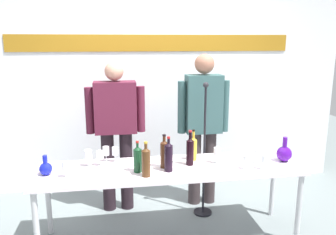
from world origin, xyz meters
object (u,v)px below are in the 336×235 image
(wine_bottle_0, at_px, (164,153))
(wine_glass_right_2, at_px, (256,153))
(decanter_blue_left, at_px, (46,168))
(wine_glass_right_1, at_px, (217,152))
(decanter_blue_right, at_px, (284,153))
(wine_bottle_4, at_px, (193,148))
(wine_bottle_2, at_px, (190,150))
(presenter_right, at_px, (203,121))
(wine_bottle_5, at_px, (146,161))
(wine_glass_left_2, at_px, (106,151))
(wine_bottle_1, at_px, (138,159))
(wine_glass_left_3, at_px, (100,155))
(display_table, at_px, (171,172))
(wine_glass_left_4, at_px, (88,155))
(wine_glass_left_1, at_px, (115,151))
(wine_glass_left_0, at_px, (66,166))
(wine_glass_right_0, at_px, (264,159))
(wine_glass_right_3, at_px, (246,160))
(presenter_left, at_px, (116,127))
(microphone_stand, at_px, (204,172))
(wine_bottle_3, at_px, (169,156))

(wine_bottle_0, height_order, wine_glass_right_2, wine_bottle_0)
(decanter_blue_left, bearing_deg, wine_glass_right_1, 1.65)
(decanter_blue_right, relative_size, wine_bottle_4, 0.79)
(decanter_blue_right, relative_size, wine_bottle_2, 0.72)
(presenter_right, height_order, wine_bottle_5, presenter_right)
(wine_bottle_0, distance_m, wine_glass_left_2, 0.59)
(wine_bottle_1, relative_size, wine_glass_left_3, 1.98)
(display_table, xyz_separation_m, wine_glass_left_4, (-0.75, 0.13, 0.17))
(wine_glass_left_1, xyz_separation_m, wine_glass_right_2, (1.32, -0.25, -0.00))
(wine_glass_left_0, bearing_deg, wine_glass_right_0, -2.67)
(wine_bottle_1, height_order, wine_glass_right_1, wine_bottle_1)
(wine_bottle_1, xyz_separation_m, wine_bottle_5, (0.06, -0.11, 0.01))
(wine_glass_right_3, bearing_deg, wine_glass_right_1, 139.87)
(wine_glass_right_3, bearing_deg, wine_glass_left_4, 168.43)
(wine_bottle_1, relative_size, wine_bottle_4, 0.93)
(presenter_left, xyz_separation_m, presenter_right, (0.97, 0.00, 0.03))
(wine_bottle_2, bearing_deg, wine_bottle_0, -173.08)
(decanter_blue_right, height_order, presenter_right, presenter_right)
(wine_glass_right_2, bearing_deg, wine_bottle_0, 178.16)
(decanter_blue_left, xyz_separation_m, wine_bottle_4, (1.35, 0.17, 0.06))
(wine_glass_left_2, bearing_deg, wine_glass_left_1, -16.93)
(presenter_left, xyz_separation_m, microphone_stand, (0.92, -0.27, -0.48))
(presenter_left, relative_size, wine_glass_right_3, 13.03)
(presenter_right, relative_size, microphone_stand, 1.19)
(wine_bottle_0, bearing_deg, display_table, 8.01)
(display_table, distance_m, wine_glass_right_0, 0.86)
(microphone_stand, bearing_deg, presenter_left, 163.70)
(wine_glass_right_0, bearing_deg, wine_bottle_4, 149.21)
(wine_glass_right_1, bearing_deg, wine_glass_right_3, -40.13)
(wine_bottle_3, xyz_separation_m, wine_glass_left_3, (-0.61, 0.24, -0.04))
(wine_glass_left_1, xyz_separation_m, wine_glass_left_4, (-0.25, -0.09, 0.01))
(wine_bottle_3, xyz_separation_m, wine_glass_left_4, (-0.72, 0.23, -0.03))
(presenter_left, distance_m, wine_bottle_2, 0.95)
(wine_bottle_3, distance_m, wine_glass_right_0, 0.86)
(wine_glass_left_2, bearing_deg, display_table, -22.29)
(presenter_left, xyz_separation_m, wine_bottle_2, (0.67, -0.67, -0.09))
(wine_glass_right_0, distance_m, microphone_stand, 0.80)
(wine_glass_right_1, bearing_deg, wine_glass_left_2, 167.97)
(wine_bottle_2, distance_m, wine_glass_left_3, 0.84)
(wine_glass_left_0, bearing_deg, wine_bottle_4, 12.52)
(decanter_blue_left, bearing_deg, wine_glass_left_0, -25.65)
(wine_glass_left_3, height_order, wine_glass_right_2, wine_glass_left_3)
(wine_glass_left_2, height_order, wine_glass_right_1, wine_glass_right_1)
(wine_glass_right_0, bearing_deg, display_table, 166.79)
(presenter_right, xyz_separation_m, wine_bottle_1, (-0.79, -0.77, -0.14))
(decanter_blue_right, bearing_deg, wine_glass_right_2, -177.54)
(display_table, xyz_separation_m, wine_bottle_2, (0.19, 0.02, 0.20))
(wine_bottle_5, xyz_separation_m, wine_glass_left_0, (-0.68, 0.08, -0.03))
(display_table, distance_m, wine_glass_right_1, 0.48)
(wine_glass_left_3, relative_size, wine_glass_right_1, 0.93)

